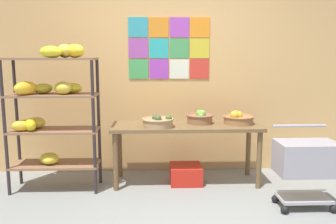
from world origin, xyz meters
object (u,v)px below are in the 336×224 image
(fruit_basket_back_left, at_px, (158,122))
(fruit_basket_left, at_px, (238,118))
(shopping_cart, at_px, (306,161))
(display_table, at_px, (186,132))
(fruit_basket_back_right, at_px, (200,118))
(banana_shelf_unit, at_px, (52,103))
(produce_crate_under_table, at_px, (186,174))

(fruit_basket_back_left, height_order, fruit_basket_left, fruit_basket_left)
(fruit_basket_back_left, height_order, shopping_cart, fruit_basket_back_left)
(fruit_basket_back_left, xyz_separation_m, shopping_cart, (1.46, -0.65, -0.29))
(display_table, xyz_separation_m, shopping_cart, (1.12, -0.77, -0.14))
(fruit_basket_left, bearing_deg, fruit_basket_back_right, 174.23)
(banana_shelf_unit, relative_size, display_table, 0.94)
(fruit_basket_back_right, distance_m, fruit_basket_back_left, 0.55)
(fruit_basket_back_right, bearing_deg, display_table, -155.77)
(display_table, xyz_separation_m, fruit_basket_back_right, (0.17, 0.08, 0.16))
(fruit_basket_left, bearing_deg, display_table, -177.19)
(banana_shelf_unit, height_order, produce_crate_under_table, banana_shelf_unit)
(produce_crate_under_table, bearing_deg, banana_shelf_unit, -174.89)
(fruit_basket_back_right, height_order, fruit_basket_left, fruit_basket_back_right)
(fruit_basket_left, bearing_deg, banana_shelf_unit, -174.89)
(fruit_basket_back_left, height_order, produce_crate_under_table, fruit_basket_back_left)
(produce_crate_under_table, bearing_deg, shopping_cart, -33.45)
(produce_crate_under_table, distance_m, shopping_cart, 1.41)
(display_table, xyz_separation_m, fruit_basket_left, (0.63, 0.03, 0.15))
(fruit_basket_back_right, distance_m, fruit_basket_left, 0.46)
(banana_shelf_unit, height_order, fruit_basket_left, banana_shelf_unit)
(fruit_basket_back_right, xyz_separation_m, produce_crate_under_table, (-0.18, -0.10, -0.67))
(fruit_basket_back_right, distance_m, shopping_cart, 1.31)
(produce_crate_under_table, bearing_deg, fruit_basket_left, 5.12)
(fruit_basket_left, bearing_deg, produce_crate_under_table, -174.88)
(banana_shelf_unit, bearing_deg, produce_crate_under_table, 5.11)
(banana_shelf_unit, bearing_deg, display_table, 6.06)
(display_table, xyz_separation_m, fruit_basket_back_left, (-0.34, -0.13, 0.15))
(display_table, bearing_deg, fruit_basket_left, 2.81)
(shopping_cart, bearing_deg, banana_shelf_unit, 170.17)
(fruit_basket_back_left, distance_m, fruit_basket_left, 0.98)
(fruit_basket_back_left, relative_size, shopping_cart, 0.45)
(display_table, relative_size, shopping_cart, 2.16)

